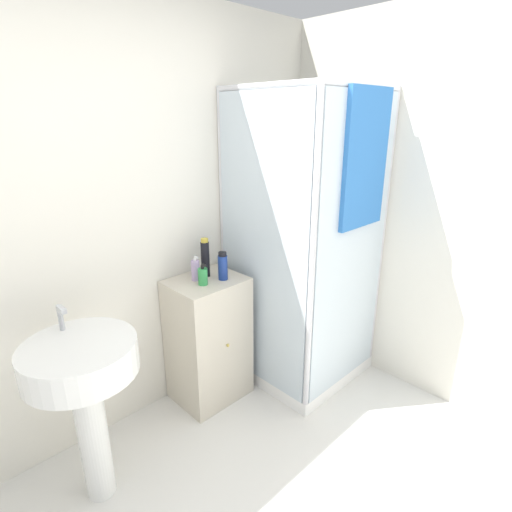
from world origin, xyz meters
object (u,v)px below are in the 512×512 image
object	(u,v)px
sink	(84,380)
shampoo_bottle_tall_black	(205,258)
shampoo_bottle_blue	(223,266)
soap_dispenser	(203,276)
lotion_bottle_white	(195,270)

from	to	relation	value
sink	shampoo_bottle_tall_black	xyz separation A→B (m)	(0.93, 0.27, 0.30)
shampoo_bottle_tall_black	shampoo_bottle_blue	world-z (taller)	shampoo_bottle_tall_black
sink	shampoo_bottle_blue	distance (m)	1.02
soap_dispenser	shampoo_bottle_blue	xyz separation A→B (m)	(0.14, -0.02, 0.03)
soap_dispenser	shampoo_bottle_tall_black	world-z (taller)	shampoo_bottle_tall_black
soap_dispenser	lotion_bottle_white	distance (m)	0.09
sink	soap_dispenser	distance (m)	0.88
soap_dispenser	lotion_bottle_white	bearing A→B (deg)	83.40
sink	shampoo_bottle_tall_black	size ratio (longest dim) A/B	3.97
sink	soap_dispenser	world-z (taller)	sink
sink	shampoo_bottle_blue	world-z (taller)	shampoo_bottle_blue
shampoo_bottle_blue	lotion_bottle_white	world-z (taller)	shampoo_bottle_blue
shampoo_bottle_tall_black	shampoo_bottle_blue	bearing A→B (deg)	-69.16
lotion_bottle_white	soap_dispenser	bearing A→B (deg)	-96.60
sink	lotion_bottle_white	xyz separation A→B (m)	(0.84, 0.26, 0.25)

